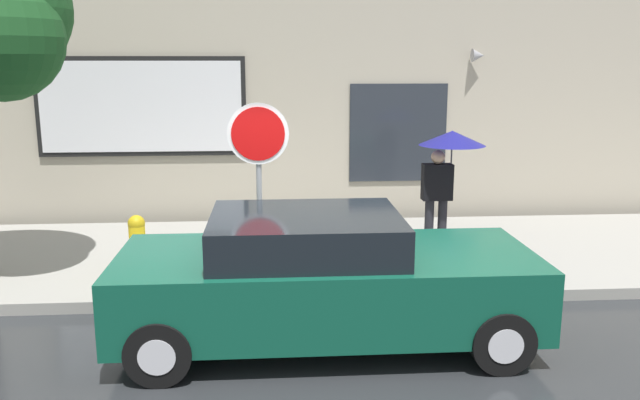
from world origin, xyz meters
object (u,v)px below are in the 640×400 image
object	(u,v)px
fire_hydrant	(138,245)
pedestrian_with_umbrella	(447,155)
parked_car	(323,279)
stop_sign	(259,159)

from	to	relation	value
fire_hydrant	pedestrian_with_umbrella	xyz separation A→B (m)	(4.48, 0.90, 1.06)
parked_car	stop_sign	world-z (taller)	stop_sign
parked_car	stop_sign	xyz separation A→B (m)	(-0.69, 1.41, 1.10)
parked_car	stop_sign	bearing A→B (deg)	116.28
fire_hydrant	stop_sign	bearing A→B (deg)	-21.41
parked_car	fire_hydrant	xyz separation A→B (m)	(-2.37, 2.06, -0.16)
fire_hydrant	pedestrian_with_umbrella	world-z (taller)	pedestrian_with_umbrella
pedestrian_with_umbrella	stop_sign	bearing A→B (deg)	-151.03
pedestrian_with_umbrella	stop_sign	size ratio (longest dim) A/B	0.78
pedestrian_with_umbrella	stop_sign	xyz separation A→B (m)	(-2.80, -1.55, 0.20)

